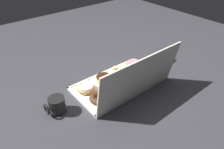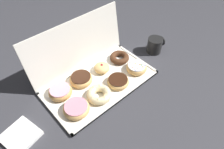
% 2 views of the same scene
% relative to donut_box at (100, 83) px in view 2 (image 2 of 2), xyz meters
% --- Properties ---
extents(ground_plane, '(3.00, 3.00, 0.00)m').
position_rel_donut_box_xyz_m(ground_plane, '(0.00, 0.00, -0.01)').
color(ground_plane, '#333338').
extents(donut_box, '(0.56, 0.30, 0.01)m').
position_rel_donut_box_xyz_m(donut_box, '(0.00, 0.00, 0.00)').
color(donut_box, silver).
rests_on(donut_box, ground).
extents(box_lid_open, '(0.56, 0.05, 0.28)m').
position_rel_donut_box_xyz_m(box_lid_open, '(0.00, 0.18, 0.13)').
color(box_lid_open, silver).
rests_on(box_lid_open, ground).
extents(pink_frosted_donut_0, '(0.12, 0.12, 0.04)m').
position_rel_donut_box_xyz_m(pink_frosted_donut_0, '(-0.19, -0.06, 0.02)').
color(pink_frosted_donut_0, tan).
rests_on(pink_frosted_donut_0, donut_box).
extents(cruller_donut_1, '(0.12, 0.12, 0.04)m').
position_rel_donut_box_xyz_m(cruller_donut_1, '(-0.06, -0.07, 0.02)').
color(cruller_donut_1, beige).
rests_on(cruller_donut_1, donut_box).
extents(chocolate_frosted_donut_2, '(0.11, 0.11, 0.03)m').
position_rel_donut_box_xyz_m(chocolate_frosted_donut_2, '(0.06, -0.07, 0.02)').
color(chocolate_frosted_donut_2, tan).
rests_on(chocolate_frosted_donut_2, donut_box).
extents(sprinkle_donut_3, '(0.11, 0.11, 0.04)m').
position_rel_donut_box_xyz_m(sprinkle_donut_3, '(0.20, -0.06, 0.02)').
color(sprinkle_donut_3, tan).
rests_on(sprinkle_donut_3, donut_box).
extents(pink_frosted_donut_4, '(0.11, 0.11, 0.04)m').
position_rel_donut_box_xyz_m(pink_frosted_donut_4, '(-0.19, 0.07, 0.03)').
color(pink_frosted_donut_4, tan).
rests_on(pink_frosted_donut_4, donut_box).
extents(chocolate_frosted_donut_5, '(0.12, 0.12, 0.04)m').
position_rel_donut_box_xyz_m(chocolate_frosted_donut_5, '(-0.07, 0.07, 0.03)').
color(chocolate_frosted_donut_5, tan).
rests_on(chocolate_frosted_donut_5, donut_box).
extents(jelly_filled_donut_6, '(0.08, 0.08, 0.05)m').
position_rel_donut_box_xyz_m(jelly_filled_donut_6, '(0.06, 0.06, 0.03)').
color(jelly_filled_donut_6, '#E5B770').
rests_on(jelly_filled_donut_6, donut_box).
extents(chocolate_cake_ring_donut_7, '(0.11, 0.11, 0.03)m').
position_rel_donut_box_xyz_m(chocolate_cake_ring_donut_7, '(0.19, 0.06, 0.02)').
color(chocolate_cake_ring_donut_7, '#472816').
rests_on(chocolate_cake_ring_donut_7, donut_box).
extents(coffee_mug, '(0.11, 0.09, 0.09)m').
position_rel_donut_box_xyz_m(coffee_mug, '(0.41, -0.02, 0.04)').
color(coffee_mug, black).
rests_on(coffee_mug, ground).
extents(napkin_stack, '(0.16, 0.16, 0.02)m').
position_rel_donut_box_xyz_m(napkin_stack, '(-0.43, -0.01, 0.00)').
color(napkin_stack, white).
rests_on(napkin_stack, ground).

